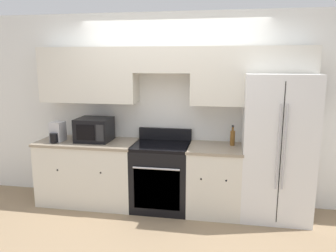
{
  "coord_description": "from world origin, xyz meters",
  "views": [
    {
      "loc": [
        0.73,
        -3.78,
        1.97
      ],
      "look_at": [
        -0.0,
        0.31,
        1.13
      ],
      "focal_mm": 35.0,
      "sensor_mm": 36.0,
      "label": 1
    }
  ],
  "objects_px": {
    "refrigerator": "(276,146)",
    "microwave": "(94,129)",
    "oven_range": "(161,176)",
    "bottle": "(232,137)"
  },
  "relations": [
    {
      "from": "refrigerator",
      "to": "microwave",
      "type": "relative_size",
      "value": 3.98
    },
    {
      "from": "refrigerator",
      "to": "microwave",
      "type": "height_order",
      "value": "refrigerator"
    },
    {
      "from": "refrigerator",
      "to": "oven_range",
      "type": "bearing_deg",
      "value": -177.16
    },
    {
      "from": "oven_range",
      "to": "bottle",
      "type": "relative_size",
      "value": 3.91
    },
    {
      "from": "oven_range",
      "to": "bottle",
      "type": "xyz_separation_m",
      "value": [
        0.92,
        0.11,
        0.54
      ]
    },
    {
      "from": "bottle",
      "to": "microwave",
      "type": "bearing_deg",
      "value": -177.74
    },
    {
      "from": "oven_range",
      "to": "refrigerator",
      "type": "bearing_deg",
      "value": 2.84
    },
    {
      "from": "oven_range",
      "to": "bottle",
      "type": "bearing_deg",
      "value": 6.88
    },
    {
      "from": "refrigerator",
      "to": "bottle",
      "type": "height_order",
      "value": "refrigerator"
    },
    {
      "from": "refrigerator",
      "to": "microwave",
      "type": "xyz_separation_m",
      "value": [
        -2.4,
        -0.03,
        0.13
      ]
    }
  ]
}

